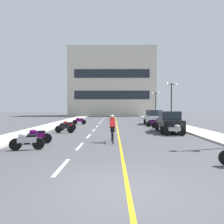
{
  "coord_description": "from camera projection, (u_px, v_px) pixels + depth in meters",
  "views": [
    {
      "loc": [
        -0.12,
        -5.4,
        2.15
      ],
      "look_at": [
        -0.3,
        17.06,
        1.65
      ],
      "focal_mm": 33.17,
      "sensor_mm": 36.0,
      "label": 1
    }
  ],
  "objects": [
    {
      "name": "ground_plane",
      "position": [
        115.0,
        124.0,
        26.43
      ],
      "size": [
        140.0,
        140.0,
        0.0
      ],
      "primitive_type": "plane",
      "color": "#47474C"
    },
    {
      "name": "curb_left",
      "position": [
        64.0,
        122.0,
        29.49
      ],
      "size": [
        2.4,
        72.0,
        0.12
      ],
      "primitive_type": "cube",
      "color": "#B7B2A8",
      "rests_on": "ground"
    },
    {
      "name": "curb_right",
      "position": [
        165.0,
        122.0,
        29.38
      ],
      "size": [
        2.4,
        72.0,
        0.12
      ],
      "primitive_type": "cube",
      "color": "#B7B2A8",
      "rests_on": "ground"
    },
    {
      "name": "lane_dash_0",
      "position": [
        62.0,
        167.0,
        7.46
      ],
      "size": [
        0.14,
        2.2,
        0.01
      ],
      "primitive_type": "cube",
      "color": "silver",
      "rests_on": "ground"
    },
    {
      "name": "lane_dash_1",
      "position": [
        80.0,
        146.0,
        11.45
      ],
      "size": [
        0.14,
        2.2,
        0.01
      ],
      "primitive_type": "cube",
      "color": "silver",
      "rests_on": "ground"
    },
    {
      "name": "lane_dash_2",
      "position": [
        89.0,
        136.0,
        15.45
      ],
      "size": [
        0.14,
        2.2,
        0.01
      ],
      "primitive_type": "cube",
      "color": "silver",
      "rests_on": "ground"
    },
    {
      "name": "lane_dash_3",
      "position": [
        94.0,
        130.0,
        19.45
      ],
      "size": [
        0.14,
        2.2,
        0.01
      ],
      "primitive_type": "cube",
      "color": "silver",
      "rests_on": "ground"
    },
    {
      "name": "lane_dash_4",
      "position": [
        97.0,
        126.0,
        23.45
      ],
      "size": [
        0.14,
        2.2,
        0.01
      ],
      "primitive_type": "cube",
      "color": "silver",
      "rests_on": "ground"
    },
    {
      "name": "lane_dash_5",
      "position": [
        99.0,
        124.0,
        27.45
      ],
      "size": [
        0.14,
        2.2,
        0.01
      ],
      "primitive_type": "cube",
      "color": "silver",
      "rests_on": "ground"
    },
    {
      "name": "lane_dash_6",
      "position": [
        101.0,
        122.0,
        31.45
      ],
      "size": [
        0.14,
        2.2,
        0.01
      ],
      "primitive_type": "cube",
      "color": "silver",
      "rests_on": "ground"
    },
    {
      "name": "lane_dash_7",
      "position": [
        103.0,
        120.0,
        35.45
      ],
      "size": [
        0.14,
        2.2,
        0.01
      ],
      "primitive_type": "cube",
      "color": "silver",
      "rests_on": "ground"
    },
    {
      "name": "lane_dash_8",
      "position": [
        104.0,
        119.0,
        39.45
      ],
      "size": [
        0.14,
        2.2,
        0.01
      ],
      "primitive_type": "cube",
      "color": "silver",
      "rests_on": "ground"
    },
    {
      "name": "lane_dash_9",
      "position": [
        105.0,
        118.0,
        43.45
      ],
      "size": [
        0.14,
        2.2,
        0.01
      ],
      "primitive_type": "cube",
      "color": "silver",
      "rests_on": "ground"
    },
    {
      "name": "lane_dash_10",
      "position": [
        105.0,
        117.0,
        47.44
      ],
      "size": [
        0.14,
        2.2,
        0.01
      ],
      "primitive_type": "cube",
      "color": "silver",
      "rests_on": "ground"
    },
    {
      "name": "lane_dash_11",
      "position": [
        106.0,
        116.0,
        51.44
      ],
      "size": [
        0.14,
        2.2,
        0.01
      ],
      "primitive_type": "cube",
      "color": "silver",
      "rests_on": "ground"
    },
    {
      "name": "centre_line_yellow",
      "position": [
        116.0,
        123.0,
        29.43
      ],
      "size": [
        0.12,
        66.0,
        0.01
      ],
      "primitive_type": "cube",
      "color": "gold",
      "rests_on": "ground"
    },
    {
      "name": "office_building",
      "position": [
        112.0,
        83.0,
        54.19
      ],
      "size": [
        21.82,
        8.01,
        17.34
      ],
      "color": "beige",
      "rests_on": "ground"
    },
    {
      "name": "street_lamp_mid",
      "position": [
        171.0,
        94.0,
        25.46
      ],
      "size": [
        1.46,
        0.36,
        5.05
      ],
      "color": "black",
      "rests_on": "curb_right"
    },
    {
      "name": "street_lamp_far",
      "position": [
        156.0,
        99.0,
        36.79
      ],
      "size": [
        1.46,
        0.36,
        4.73
      ],
      "color": "black",
      "rests_on": "curb_right"
    },
    {
      "name": "parked_car_near",
      "position": [
        169.0,
        122.0,
        18.0
      ],
      "size": [
        2.13,
        4.3,
        1.82
      ],
      "color": "black",
      "rests_on": "ground"
    },
    {
      "name": "parked_car_mid",
      "position": [
        154.0,
        117.0,
        26.19
      ],
      "size": [
        2.14,
        4.3,
        1.82
      ],
      "color": "black",
      "rests_on": "ground"
    },
    {
      "name": "motorcycle_1",
      "position": [
        27.0,
        141.0,
        10.41
      ],
      "size": [
        1.69,
        0.63,
        0.92
      ],
      "color": "black",
      "rests_on": "ground"
    },
    {
      "name": "motorcycle_2",
      "position": [
        37.0,
        136.0,
        12.19
      ],
      "size": [
        1.67,
        0.71,
        0.92
      ],
      "color": "black",
      "rests_on": "ground"
    },
    {
      "name": "motorcycle_3",
      "position": [
        175.0,
        130.0,
        15.53
      ],
      "size": [
        1.7,
        0.6,
        0.92
      ],
      "color": "black",
      "rests_on": "ground"
    },
    {
      "name": "motorcycle_4",
      "position": [
        64.0,
        127.0,
        17.4
      ],
      "size": [
        1.69,
        0.61,
        0.92
      ],
      "color": "black",
      "rests_on": "ground"
    },
    {
      "name": "motorcycle_5",
      "position": [
        67.0,
        125.0,
        19.4
      ],
      "size": [
        1.69,
        0.62,
        0.92
      ],
      "color": "black",
      "rests_on": "ground"
    },
    {
      "name": "motorcycle_6",
      "position": [
        160.0,
        124.0,
        21.28
      ],
      "size": [
        1.68,
        0.64,
        0.92
      ],
      "color": "black",
      "rests_on": "ground"
    },
    {
      "name": "motorcycle_7",
      "position": [
        153.0,
        123.0,
        22.95
      ],
      "size": [
        1.67,
        0.71,
        0.92
      ],
      "color": "black",
      "rests_on": "ground"
    },
    {
      "name": "motorcycle_8",
      "position": [
        79.0,
        121.0,
        26.05
      ],
      "size": [
        1.7,
        0.6,
        0.92
      ],
      "color": "black",
      "rests_on": "ground"
    },
    {
      "name": "cyclist_rider",
      "position": [
        112.0,
        128.0,
        12.76
      ],
      "size": [
        0.42,
        1.77,
        1.71
      ],
      "color": "black",
      "rests_on": "ground"
    }
  ]
}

